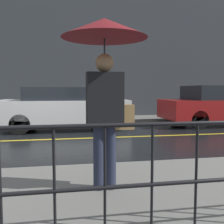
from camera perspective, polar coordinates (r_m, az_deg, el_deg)
name	(u,v)px	position (r m, az deg, el deg)	size (l,w,h in m)	color
ground_plane	(39,140)	(7.42, -15.63, -5.86)	(80.00, 80.00, 0.00)	black
sidewalk_near	(3,205)	(3.33, -22.57, -18.16)	(28.00, 2.41, 0.14)	slate
sidewalk_far	(48,121)	(11.28, -13.85, -1.84)	(28.00, 1.74, 0.14)	slate
lane_marking	(39,140)	(7.42, -15.63, -5.83)	(25.20, 0.12, 0.01)	gold
building_storefront	(48,52)	(12.34, -13.85, 12.60)	(28.00, 0.30, 6.10)	#383D42
pedestrian	(105,56)	(3.15, -1.54, 12.13)	(1.01, 1.01, 2.04)	#23283D
car_white	(63,108)	(9.15, -10.60, 0.95)	(4.29, 1.94, 1.44)	silver
car_red	(222,105)	(10.95, 22.92, 1.40)	(4.73, 1.85, 1.51)	maroon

